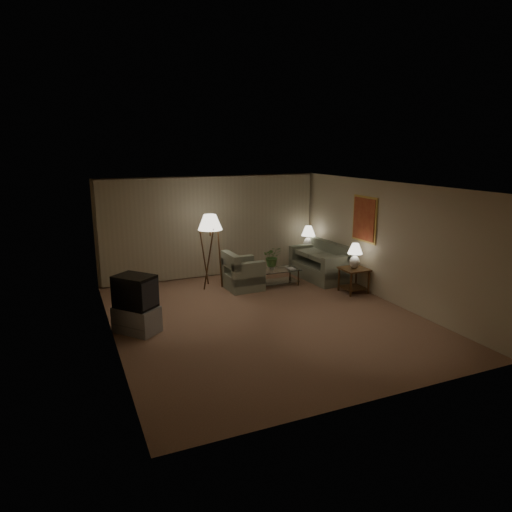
{
  "coord_description": "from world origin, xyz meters",
  "views": [
    {
      "loc": [
        -3.68,
        -8.09,
        3.45
      ],
      "look_at": [
        0.06,
        0.6,
        1.17
      ],
      "focal_mm": 32.0,
      "sensor_mm": 36.0,
      "label": 1
    }
  ],
  "objects_px": {
    "table_lamp_far": "(308,236)",
    "ottoman": "(239,277)",
    "crt_tv": "(135,291)",
    "side_table_near": "(354,276)",
    "coffee_table": "(277,275)",
    "table_lamp_near": "(355,254)",
    "floor_lamp": "(211,250)",
    "armchair": "(243,274)",
    "sofa": "(319,265)",
    "vase": "(272,267)",
    "tv_cabinet": "(137,319)",
    "side_table_far": "(308,256)"
  },
  "relations": [
    {
      "from": "sofa",
      "to": "armchair",
      "type": "height_order",
      "value": "sofa"
    },
    {
      "from": "side_table_far",
      "to": "crt_tv",
      "type": "bearing_deg",
      "value": -153.13
    },
    {
      "from": "coffee_table",
      "to": "vase",
      "type": "bearing_deg",
      "value": -180.0
    },
    {
      "from": "side_table_far",
      "to": "sofa",
      "type": "bearing_deg",
      "value": -99.61
    },
    {
      "from": "table_lamp_near",
      "to": "ottoman",
      "type": "xyz_separation_m",
      "value": [
        -2.3,
        1.73,
        -0.77
      ]
    },
    {
      "from": "tv_cabinet",
      "to": "ottoman",
      "type": "bearing_deg",
      "value": 86.36
    },
    {
      "from": "table_lamp_far",
      "to": "coffee_table",
      "type": "bearing_deg",
      "value": -145.47
    },
    {
      "from": "sofa",
      "to": "floor_lamp",
      "type": "xyz_separation_m",
      "value": [
        -2.87,
        0.42,
        0.58
      ]
    },
    {
      "from": "armchair",
      "to": "vase",
      "type": "relative_size",
      "value": 6.26
    },
    {
      "from": "crt_tv",
      "to": "floor_lamp",
      "type": "height_order",
      "value": "floor_lamp"
    },
    {
      "from": "side_table_near",
      "to": "crt_tv",
      "type": "relative_size",
      "value": 0.69
    },
    {
      "from": "side_table_near",
      "to": "crt_tv",
      "type": "bearing_deg",
      "value": -175.62
    },
    {
      "from": "table_lamp_far",
      "to": "coffee_table",
      "type": "relative_size",
      "value": 0.62
    },
    {
      "from": "coffee_table",
      "to": "crt_tv",
      "type": "relative_size",
      "value": 1.25
    },
    {
      "from": "table_lamp_far",
      "to": "side_table_near",
      "type": "bearing_deg",
      "value": -90.0
    },
    {
      "from": "coffee_table",
      "to": "crt_tv",
      "type": "height_order",
      "value": "crt_tv"
    },
    {
      "from": "crt_tv",
      "to": "table_lamp_near",
      "type": "bearing_deg",
      "value": 54.39
    },
    {
      "from": "armchair",
      "to": "vase",
      "type": "xyz_separation_m",
      "value": [
        0.75,
        -0.08,
        0.12
      ]
    },
    {
      "from": "crt_tv",
      "to": "side_table_far",
      "type": "bearing_deg",
      "value": 76.87
    },
    {
      "from": "sofa",
      "to": "side_table_far",
      "type": "distance_m",
      "value": 0.9
    },
    {
      "from": "table_lamp_near",
      "to": "ottoman",
      "type": "bearing_deg",
      "value": 143.04
    },
    {
      "from": "side_table_far",
      "to": "ottoman",
      "type": "height_order",
      "value": "side_table_far"
    },
    {
      "from": "armchair",
      "to": "crt_tv",
      "type": "distance_m",
      "value": 3.37
    },
    {
      "from": "armchair",
      "to": "tv_cabinet",
      "type": "distance_m",
      "value": 3.35
    },
    {
      "from": "floor_lamp",
      "to": "vase",
      "type": "distance_m",
      "value": 1.6
    },
    {
      "from": "side_table_near",
      "to": "floor_lamp",
      "type": "distance_m",
      "value": 3.54
    },
    {
      "from": "armchair",
      "to": "floor_lamp",
      "type": "height_order",
      "value": "floor_lamp"
    },
    {
      "from": "table_lamp_near",
      "to": "floor_lamp",
      "type": "bearing_deg",
      "value": 149.7
    },
    {
      "from": "coffee_table",
      "to": "floor_lamp",
      "type": "height_order",
      "value": "floor_lamp"
    },
    {
      "from": "armchair",
      "to": "floor_lamp",
      "type": "relative_size",
      "value": 0.5
    },
    {
      "from": "side_table_far",
      "to": "table_lamp_near",
      "type": "xyz_separation_m",
      "value": [
        0.0,
        -2.24,
        0.55
      ]
    },
    {
      "from": "armchair",
      "to": "ottoman",
      "type": "height_order",
      "value": "armchair"
    },
    {
      "from": "vase",
      "to": "side_table_near",
      "type": "bearing_deg",
      "value": -38.3
    },
    {
      "from": "armchair",
      "to": "table_lamp_near",
      "type": "height_order",
      "value": "table_lamp_near"
    },
    {
      "from": "table_lamp_near",
      "to": "table_lamp_far",
      "type": "relative_size",
      "value": 0.9
    },
    {
      "from": "side_table_near",
      "to": "crt_tv",
      "type": "distance_m",
      "value": 5.23
    },
    {
      "from": "side_table_near",
      "to": "table_lamp_near",
      "type": "distance_m",
      "value": 0.54
    },
    {
      "from": "side_table_near",
      "to": "table_lamp_far",
      "type": "bearing_deg",
      "value": 90.0
    },
    {
      "from": "side_table_near",
      "to": "table_lamp_near",
      "type": "xyz_separation_m",
      "value": [
        0.0,
        0.0,
        0.54
      ]
    },
    {
      "from": "table_lamp_far",
      "to": "ottoman",
      "type": "bearing_deg",
      "value": -167.7
    },
    {
      "from": "floor_lamp",
      "to": "vase",
      "type": "bearing_deg",
      "value": -19.74
    },
    {
      "from": "floor_lamp",
      "to": "sofa",
      "type": "bearing_deg",
      "value": -8.26
    },
    {
      "from": "ottoman",
      "to": "vase",
      "type": "relative_size",
      "value": 3.92
    },
    {
      "from": "table_lamp_near",
      "to": "tv_cabinet",
      "type": "bearing_deg",
      "value": -175.62
    },
    {
      "from": "coffee_table",
      "to": "ottoman",
      "type": "distance_m",
      "value": 1.0
    },
    {
      "from": "vase",
      "to": "table_lamp_near",
      "type": "bearing_deg",
      "value": -38.3
    },
    {
      "from": "table_lamp_near",
      "to": "vase",
      "type": "distance_m",
      "value": 2.07
    },
    {
      "from": "side_table_near",
      "to": "coffee_table",
      "type": "distance_m",
      "value": 1.91
    },
    {
      "from": "armchair",
      "to": "table_lamp_far",
      "type": "bearing_deg",
      "value": -70.64
    },
    {
      "from": "table_lamp_far",
      "to": "crt_tv",
      "type": "height_order",
      "value": "table_lamp_far"
    }
  ]
}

